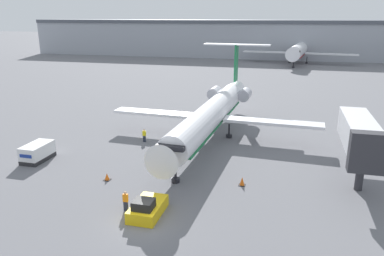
% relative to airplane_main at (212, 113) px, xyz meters
% --- Properties ---
extents(ground_plane, '(600.00, 600.00, 0.00)m').
position_rel_airplane_main_xyz_m(ground_plane, '(-0.80, -21.21, -3.40)').
color(ground_plane, slate).
extents(terminal_building, '(180.00, 16.80, 13.49)m').
position_rel_airplane_main_xyz_m(terminal_building, '(-0.80, 98.79, 3.37)').
color(terminal_building, '#9EA3AD').
rests_on(terminal_building, ground).
extents(airplane_main, '(27.01, 33.57, 10.77)m').
position_rel_airplane_main_xyz_m(airplane_main, '(0.00, 0.00, 0.00)').
color(airplane_main, white).
rests_on(airplane_main, ground).
extents(pushback_tug, '(2.21, 3.89, 1.65)m').
position_rel_airplane_main_xyz_m(pushback_tug, '(-1.01, -20.04, -2.80)').
color(pushback_tug, yellow).
rests_on(pushback_tug, ground).
extents(luggage_cart, '(2.03, 3.75, 1.84)m').
position_rel_airplane_main_xyz_m(luggage_cart, '(-16.71, -12.15, -2.48)').
color(luggage_cart, '#232326').
rests_on(luggage_cart, ground).
extents(worker_near_tug, '(0.40, 0.24, 1.69)m').
position_rel_airplane_main_xyz_m(worker_near_tug, '(-2.93, -19.87, -2.51)').
color(worker_near_tug, '#232838').
rests_on(worker_near_tug, ground).
extents(worker_by_wing, '(0.40, 0.24, 1.63)m').
position_rel_airplane_main_xyz_m(worker_by_wing, '(-7.84, -3.42, -2.55)').
color(worker_by_wing, '#232838').
rests_on(worker_by_wing, ground).
extents(traffic_cone_left, '(0.63, 0.63, 0.69)m').
position_rel_airplane_main_xyz_m(traffic_cone_left, '(-7.11, -14.91, -3.07)').
color(traffic_cone_left, black).
rests_on(traffic_cone_left, ground).
extents(traffic_cone_right, '(0.62, 0.62, 0.82)m').
position_rel_airplane_main_xyz_m(traffic_cone_right, '(5.51, -12.84, -3.00)').
color(traffic_cone_right, black).
rests_on(traffic_cone_right, ground).
extents(airplane_parked_far_left, '(36.47, 32.13, 11.45)m').
position_rel_airplane_main_xyz_m(airplane_parked_far_left, '(11.42, 83.56, 0.85)').
color(airplane_parked_far_left, white).
rests_on(airplane_parked_far_left, ground).
extents(jet_bridge, '(3.20, 11.20, 6.19)m').
position_rel_airplane_main_xyz_m(jet_bridge, '(15.73, -9.06, 1.05)').
color(jet_bridge, '#2D2D33').
rests_on(jet_bridge, ground).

